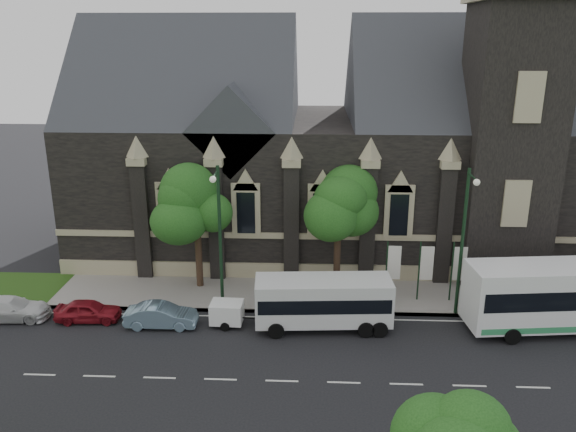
# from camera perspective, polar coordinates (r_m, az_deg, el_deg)

# --- Properties ---
(ground) EXTENTS (160.00, 160.00, 0.00)m
(ground) POSITION_cam_1_polar(r_m,az_deg,el_deg) (28.90, -0.62, -16.10)
(ground) COLOR black
(ground) RESTS_ON ground
(sidewalk) EXTENTS (80.00, 5.00, 0.15)m
(sidewalk) POSITION_cam_1_polar(r_m,az_deg,el_deg) (37.12, 0.20, -7.81)
(sidewalk) COLOR gray
(sidewalk) RESTS_ON ground
(museum) EXTENTS (40.00, 17.70, 29.90)m
(museum) POSITION_cam_1_polar(r_m,az_deg,el_deg) (43.62, 7.50, 7.14)
(museum) COLOR black
(museum) RESTS_ON ground
(tree_walk_right) EXTENTS (4.08, 4.08, 7.80)m
(tree_walk_right) POSITION_cam_1_polar(r_m,az_deg,el_deg) (36.21, 5.37, 1.18)
(tree_walk_right) COLOR black
(tree_walk_right) RESTS_ON ground
(tree_walk_left) EXTENTS (3.91, 3.91, 7.64)m
(tree_walk_left) POSITION_cam_1_polar(r_m,az_deg,el_deg) (36.88, -8.76, 1.23)
(tree_walk_left) COLOR black
(tree_walk_left) RESTS_ON ground
(street_lamp_near) EXTENTS (0.36, 1.88, 9.00)m
(street_lamp_near) POSITION_cam_1_polar(r_m,az_deg,el_deg) (34.05, 17.10, -1.88)
(street_lamp_near) COLOR black
(street_lamp_near) RESTS_ON ground
(street_lamp_mid) EXTENTS (0.36, 1.88, 9.00)m
(street_lamp_mid) POSITION_cam_1_polar(r_m,az_deg,el_deg) (33.37, -6.85, -1.60)
(street_lamp_mid) COLOR black
(street_lamp_mid) RESTS_ON ground
(banner_flag_left) EXTENTS (0.90, 0.10, 4.00)m
(banner_flag_left) POSITION_cam_1_polar(r_m,az_deg,el_deg) (36.03, 10.24, -4.91)
(banner_flag_left) COLOR black
(banner_flag_left) RESTS_ON ground
(banner_flag_center) EXTENTS (0.90, 0.10, 4.00)m
(banner_flag_center) POSITION_cam_1_polar(r_m,az_deg,el_deg) (36.36, 13.38, -4.91)
(banner_flag_center) COLOR black
(banner_flag_center) RESTS_ON ground
(banner_flag_right) EXTENTS (0.90, 0.10, 4.00)m
(banner_flag_right) POSITION_cam_1_polar(r_m,az_deg,el_deg) (36.79, 16.45, -4.90)
(banner_flag_right) COLOR black
(banner_flag_right) RESTS_ON ground
(shuttle_bus) EXTENTS (7.79, 3.13, 2.95)m
(shuttle_bus) POSITION_cam_1_polar(r_m,az_deg,el_deg) (32.76, 3.55, -8.34)
(shuttle_bus) COLOR silver
(shuttle_bus) RESTS_ON ground
(box_trailer) EXTENTS (2.67, 1.57, 1.41)m
(box_trailer) POSITION_cam_1_polar(r_m,az_deg,el_deg) (33.50, -6.10, -9.51)
(box_trailer) COLOR white
(box_trailer) RESTS_ON ground
(sedan) EXTENTS (4.14, 1.50, 1.36)m
(sedan) POSITION_cam_1_polar(r_m,az_deg,el_deg) (34.03, -12.51, -9.65)
(sedan) COLOR #7695AB
(sedan) RESTS_ON ground
(car_far_red) EXTENTS (3.84, 1.74, 1.28)m
(car_far_red) POSITION_cam_1_polar(r_m,az_deg,el_deg) (35.81, -19.27, -8.89)
(car_far_red) COLOR maroon
(car_far_red) RESTS_ON ground
(car_far_white) EXTENTS (4.70, 2.19, 1.33)m
(car_far_white) POSITION_cam_1_polar(r_m,az_deg,el_deg) (37.76, -25.93, -8.29)
(car_far_white) COLOR silver
(car_far_white) RESTS_ON ground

